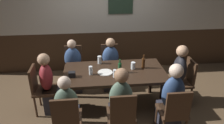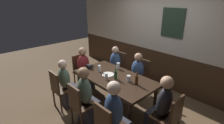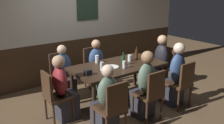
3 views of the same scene
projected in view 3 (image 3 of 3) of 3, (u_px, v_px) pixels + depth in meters
ground_plane at (118, 101)px, 4.71m from camera, size 12.00×12.00×0.00m
wall_back at (75, 24)px, 5.59m from camera, size 6.40×0.13×2.60m
dining_table at (118, 69)px, 4.51m from camera, size 1.76×0.93×0.74m
chair_left_near at (113, 106)px, 3.44m from camera, size 0.40×0.40×0.88m
chair_left_far at (61, 73)px, 4.80m from camera, size 0.40×0.40×0.88m
chair_head_west at (54, 94)px, 3.83m from camera, size 0.40×0.40×0.88m
chair_mid_far at (94, 65)px, 5.23m from camera, size 0.40×0.40×0.88m
chair_mid_near at (151, 93)px, 3.88m from camera, size 0.40×0.40×0.88m
chair_right_near at (182, 82)px, 4.32m from camera, size 0.40×0.40×0.88m
chair_head_east at (164, 65)px, 5.29m from camera, size 0.40×0.40×0.88m
person_left_near at (106, 104)px, 3.58m from camera, size 0.34×0.37×1.09m
person_left_far at (64, 77)px, 4.68m from camera, size 0.34×0.37×1.09m
person_head_west at (63, 93)px, 3.92m from camera, size 0.37×0.34×1.12m
person_mid_far at (98, 69)px, 5.12m from camera, size 0.34×0.37×1.09m
person_mid_near at (144, 89)px, 4.00m from camera, size 0.34×0.37×1.17m
person_right_near at (175, 79)px, 4.44m from camera, size 0.34×0.37×1.20m
person_head_east at (159, 66)px, 5.20m from camera, size 0.37×0.34×1.17m
beer_glass_tall at (130, 58)px, 4.70m from camera, size 0.08×0.08×0.13m
tumbler_short at (102, 67)px, 4.17m from camera, size 0.06×0.06×0.15m
beer_glass_half at (124, 65)px, 4.29m from camera, size 0.06×0.06×0.13m
tumbler_water at (97, 59)px, 4.59m from camera, size 0.07×0.07×0.15m
beer_bottle_green at (123, 60)px, 4.46m from camera, size 0.06×0.06×0.24m
beer_bottle_brown at (136, 54)px, 4.81m from camera, size 0.06×0.06×0.25m
plate_white_large at (112, 67)px, 4.36m from camera, size 0.26×0.26×0.01m
condiment_caddy at (88, 72)px, 3.96m from camera, size 0.11×0.09×0.09m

